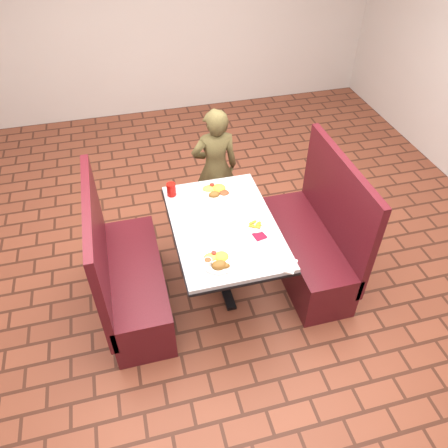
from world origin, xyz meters
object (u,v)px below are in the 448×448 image
at_px(booth_bench_right, 311,244).
at_px(red_tumbler, 171,189).
at_px(near_dinner_plate, 218,260).
at_px(booth_bench_left, 129,279).
at_px(diner_person, 215,168).
at_px(far_dinner_plate, 216,190).
at_px(dining_table, 224,233).
at_px(plantain_plate, 255,225).

xyz_separation_m(booth_bench_right, red_tumbler, (-1.13, 0.47, 0.48)).
relative_size(booth_bench_right, red_tumbler, 10.50).
bearing_deg(near_dinner_plate, booth_bench_right, 22.44).
relative_size(booth_bench_left, diner_person, 0.96).
xyz_separation_m(booth_bench_right, far_dinner_plate, (-0.76, 0.41, 0.45)).
relative_size(diner_person, near_dinner_plate, 4.84).
relative_size(dining_table, booth_bench_right, 1.01).
bearing_deg(red_tumbler, far_dinner_plate, -9.48).
height_order(dining_table, near_dinner_plate, near_dinner_plate).
bearing_deg(plantain_plate, diner_person, 93.84).
bearing_deg(far_dinner_plate, red_tumbler, 170.52).
bearing_deg(far_dinner_plate, plantain_plate, -69.21).
bearing_deg(far_dinner_plate, diner_person, 77.33).
xyz_separation_m(booth_bench_left, far_dinner_plate, (0.84, 0.41, 0.45)).
distance_m(booth_bench_left, near_dinner_plate, 0.88).
xyz_separation_m(diner_person, plantain_plate, (0.07, -1.03, 0.14)).
bearing_deg(near_dinner_plate, booth_bench_left, 149.22).
distance_m(diner_person, plantain_plate, 1.04).
bearing_deg(booth_bench_left, booth_bench_right, 0.00).
bearing_deg(red_tumbler, booth_bench_left, -134.49).
distance_m(near_dinner_plate, far_dinner_plate, 0.82).
xyz_separation_m(booth_bench_left, plantain_plate, (1.03, -0.09, 0.43)).
height_order(near_dinner_plate, red_tumbler, red_tumbler).
bearing_deg(dining_table, diner_person, 80.47).
relative_size(plantain_plate, red_tumbler, 1.42).
bearing_deg(booth_bench_right, plantain_plate, -171.21).
xyz_separation_m(dining_table, red_tumbler, (-0.33, 0.47, 0.15)).
relative_size(diner_person, red_tumbler, 10.91).
distance_m(dining_table, far_dinner_plate, 0.43).
height_order(diner_person, red_tumbler, diner_person).
distance_m(far_dinner_plate, plantain_plate, 0.53).
relative_size(near_dinner_plate, red_tumbler, 2.25).
height_order(booth_bench_right, near_dinner_plate, booth_bench_right).
relative_size(booth_bench_right, near_dinner_plate, 4.66).
height_order(near_dinner_plate, plantain_plate, near_dinner_plate).
bearing_deg(dining_table, plantain_plate, -21.22).
height_order(dining_table, diner_person, diner_person).
relative_size(dining_table, near_dinner_plate, 4.71).
distance_m(dining_table, red_tumbler, 0.60).
height_order(booth_bench_left, far_dinner_plate, booth_bench_left).
bearing_deg(diner_person, booth_bench_right, 124.31).
xyz_separation_m(diner_person, near_dinner_plate, (-0.30, -1.33, 0.16)).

